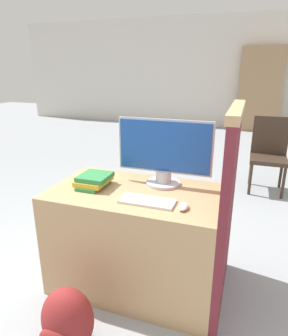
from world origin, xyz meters
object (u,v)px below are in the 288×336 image
object	(u,v)px
keyboard	(147,201)
far_chair	(269,151)
mouse	(183,207)
backpack	(67,322)
monitor	(164,153)
book_stack	(94,180)

from	to	relation	value
keyboard	far_chair	distance (m)	2.57
far_chair	keyboard	bearing A→B (deg)	-158.26
mouse	backpack	distance (m)	0.91
monitor	keyboard	world-z (taller)	monitor
keyboard	mouse	world-z (taller)	mouse
far_chair	monitor	bearing A→B (deg)	-160.69
book_stack	backpack	size ratio (longest dim) A/B	0.65
book_stack	far_chair	bearing A→B (deg)	61.38
backpack	far_chair	bearing A→B (deg)	69.07
keyboard	mouse	distance (m)	0.23
book_stack	backpack	xyz separation A→B (m)	(0.13, -0.63, -0.59)
backpack	far_chair	xyz separation A→B (m)	(1.12, 2.92, 0.33)
keyboard	monitor	bearing A→B (deg)	88.20
monitor	backpack	distance (m)	1.18
mouse	book_stack	world-z (taller)	book_stack
backpack	far_chair	world-z (taller)	far_chair
mouse	book_stack	xyz separation A→B (m)	(-0.66, 0.15, 0.03)
monitor	far_chair	bearing A→B (deg)	68.89
book_stack	keyboard	bearing A→B (deg)	-16.57
monitor	book_stack	xyz separation A→B (m)	(-0.44, -0.20, -0.18)
keyboard	backpack	size ratio (longest dim) A/B	0.88
backpack	keyboard	bearing A→B (deg)	59.11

